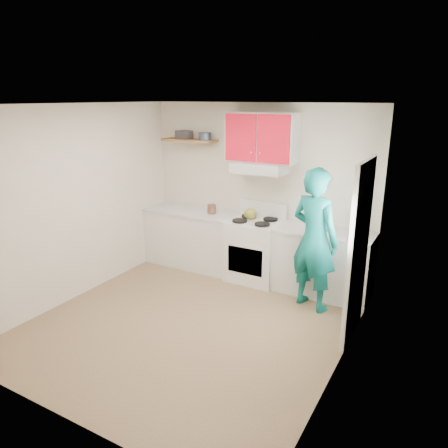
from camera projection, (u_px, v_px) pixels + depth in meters
The scene contains 21 objects.
floor at pixel (192, 322), 5.25m from camera, with size 3.80×3.80×0.00m, color brown.
ceiling at pixel (186, 104), 4.50m from camera, with size 3.60×3.80×0.04m, color white.
back_wall at pixel (259, 191), 6.46m from camera, with size 3.60×0.04×2.60m, color beige.
front_wall at pixel (52, 282), 3.29m from camera, with size 3.60×0.04×2.60m, color beige.
left_wall at pixel (78, 203), 5.73m from camera, with size 0.04×3.80×2.60m, color beige.
right_wall at pixel (347, 248), 4.03m from camera, with size 0.04×3.80×2.60m, color beige.
door at pixel (358, 252), 4.71m from camera, with size 0.05×0.85×2.05m, color white.
door_glass at pixel (359, 215), 4.60m from camera, with size 0.01×0.55×0.95m, color white.
counter_left at pixel (192, 239), 6.95m from camera, with size 1.52×0.60×0.90m, color silver.
counter_right at pixel (323, 263), 5.92m from camera, with size 1.32×0.60×0.90m, color silver.
stove at pixel (255, 250), 6.39m from camera, with size 0.76×0.65×0.92m, color white.
range_hood at pixel (259, 168), 6.12m from camera, with size 0.76×0.44×0.15m, color silver.
upper_cabinets at pixel (262, 137), 6.04m from camera, with size 1.02×0.33×0.70m, color red.
shelf at pixel (189, 140), 6.67m from camera, with size 0.90×0.30×0.04m, color brown.
books at pixel (184, 135), 6.70m from camera, with size 0.24×0.18×0.13m, color #383136.
tin at pixel (205, 136), 6.49m from camera, with size 0.19×0.19×0.12m, color #333D4C.
kettle at pixel (250, 214), 6.34m from camera, with size 0.19×0.19×0.16m, color olive.
crock at pixel (212, 210), 6.64m from camera, with size 0.14×0.14×0.16m, color #4F3122.
cutting_board at pixel (316, 232), 5.80m from camera, with size 0.31×0.22×0.02m, color olive.
silicone_mat at pixel (360, 240), 5.50m from camera, with size 0.31×0.26×0.01m, color red.
person at pixel (314, 240), 5.40m from camera, with size 0.68×0.45×1.86m, color #0B6B68.
Camera 1 is at (2.65, -3.88, 2.68)m, focal length 34.10 mm.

